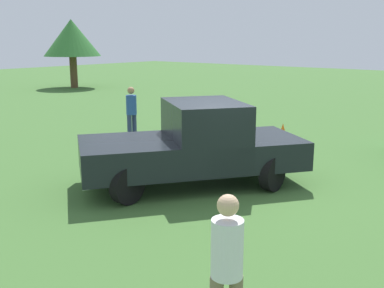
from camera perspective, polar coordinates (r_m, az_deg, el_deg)
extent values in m
plane|color=#3D662D|center=(9.86, 3.96, -5.34)|extent=(80.00, 80.00, 0.00)
cylinder|color=black|center=(8.83, -8.02, -5.06)|extent=(0.75, 0.22, 0.75)
cylinder|color=black|center=(10.42, -9.21, -2.29)|extent=(0.75, 0.22, 0.75)
cylinder|color=black|center=(9.64, 9.97, -3.58)|extent=(0.75, 0.22, 0.75)
cylinder|color=black|center=(11.12, 6.34, -1.24)|extent=(0.75, 0.22, 0.75)
cube|color=black|center=(9.54, -8.17, -1.58)|extent=(2.67, 2.69, 0.64)
cube|color=black|center=(9.80, 1.59, 1.21)|extent=(2.37, 2.47, 1.40)
cube|color=slate|center=(9.72, 1.60, 3.75)|extent=(2.09, 2.22, 0.48)
cube|color=black|center=(10.19, 6.62, -0.71)|extent=(2.98, 2.91, 0.60)
cube|color=silver|center=(9.55, -13.36, -3.41)|extent=(1.20, 1.60, 0.16)
cylinder|color=navy|center=(14.36, -7.77, 2.04)|extent=(0.14, 0.14, 0.80)
cylinder|color=navy|center=(14.49, -7.17, 2.16)|extent=(0.14, 0.14, 0.80)
cylinder|color=#284C93|center=(14.31, -7.55, 4.84)|extent=(0.33, 0.33, 0.60)
sphere|color=#A87A56|center=(14.25, -7.60, 6.62)|extent=(0.22, 0.22, 0.22)
cylinder|color=silver|center=(4.60, 4.39, -12.82)|extent=(0.45, 0.45, 0.60)
sphere|color=#D8AD84|center=(4.42, 4.49, -7.61)|extent=(0.22, 0.22, 0.22)
cylinder|color=brown|center=(30.68, -14.49, 8.67)|extent=(0.46, 0.46, 2.01)
cone|color=#286028|center=(30.61, -14.72, 12.66)|extent=(3.55, 3.55, 2.28)
cone|color=orange|center=(14.42, 11.20, 1.46)|extent=(0.32, 0.32, 0.55)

